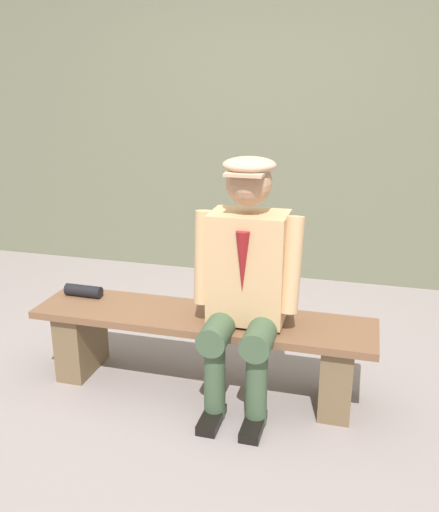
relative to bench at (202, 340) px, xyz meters
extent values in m
plane|color=gray|center=(0.00, 0.00, -0.29)|extent=(30.00, 30.00, 0.00)
cube|color=brown|center=(0.00, 0.00, 0.13)|extent=(1.88, 0.42, 0.04)
cube|color=brown|center=(-0.75, 0.00, -0.09)|extent=(0.16, 0.36, 0.40)
cube|color=brown|center=(0.75, 0.00, -0.09)|extent=(0.16, 0.36, 0.40)
cube|color=tan|center=(-0.26, 0.00, 0.46)|extent=(0.39, 0.27, 0.58)
cylinder|color=#1E2338|center=(-0.26, 0.00, 0.71)|extent=(0.22, 0.22, 0.06)
cone|color=maroon|center=(-0.26, 0.14, 0.53)|extent=(0.07, 0.07, 0.32)
sphere|color=tan|center=(-0.26, 0.02, 0.90)|extent=(0.23, 0.23, 0.23)
ellipsoid|color=tan|center=(-0.26, 0.02, 0.99)|extent=(0.26, 0.26, 0.08)
cube|color=tan|center=(-0.26, 0.12, 0.96)|extent=(0.18, 0.10, 0.02)
cylinder|color=#3E563C|center=(-0.37, 0.13, 0.17)|extent=(0.15, 0.44, 0.15)
cylinder|color=#3E563C|center=(-0.37, 0.27, -0.06)|extent=(0.11, 0.11, 0.46)
cube|color=black|center=(-0.37, 0.33, -0.27)|extent=(0.10, 0.24, 0.05)
cylinder|color=tan|center=(-0.49, 0.04, 0.50)|extent=(0.12, 0.18, 0.50)
cylinder|color=#3E563C|center=(-0.15, 0.13, 0.17)|extent=(0.15, 0.44, 0.15)
cylinder|color=#3E563C|center=(-0.15, 0.27, -0.06)|extent=(0.11, 0.11, 0.46)
cube|color=black|center=(-0.15, 0.33, -0.27)|extent=(0.10, 0.24, 0.05)
cylinder|color=tan|center=(-0.03, 0.04, 0.50)|extent=(0.11, 0.16, 0.50)
cylinder|color=black|center=(0.75, -0.08, 0.19)|extent=(0.23, 0.07, 0.07)
cube|color=#666A53|center=(0.00, -2.06, 1.01)|extent=(12.00, 0.24, 2.60)
camera|label=1|loc=(-0.82, 2.62, 1.39)|focal=38.43mm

